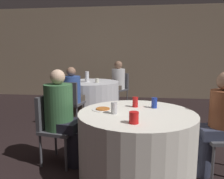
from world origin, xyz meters
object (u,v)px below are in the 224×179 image
at_px(person_green_jacket, 64,117).
at_px(person_blue_shirt, 73,95).
at_px(person_white_shirt, 117,83).
at_px(chair_near_west, 53,122).
at_px(soda_can_red, 135,102).
at_px(pizza_plate_near, 103,109).
at_px(chair_far_south, 70,100).
at_px(soda_can_blue, 154,103).
at_px(bottle_far, 87,77).
at_px(person_floral_shirt, 217,124).
at_px(soda_can_silver, 114,108).
at_px(chair_far_northeast, 120,86).
at_px(table_far, 90,97).
at_px(table_near, 136,144).

bearing_deg(person_green_jacket, person_blue_shirt, -157.29).
height_order(person_white_shirt, person_blue_shirt, person_white_shirt).
distance_m(chair_near_west, soda_can_red, 1.05).
bearing_deg(person_green_jacket, pizza_plate_near, 90.13).
relative_size(chair_far_south, person_green_jacket, 0.73).
height_order(soda_can_blue, bottle_far, bottle_far).
height_order(person_floral_shirt, soda_can_silver, person_floral_shirt).
bearing_deg(person_green_jacket, soda_can_silver, 79.74).
relative_size(chair_far_northeast, soda_can_red, 7.01).
bearing_deg(bottle_far, soda_can_red, -63.39).
bearing_deg(person_blue_shirt, table_far, 90.00).
bearing_deg(bottle_far, person_blue_shirt, -95.12).
bearing_deg(soda_can_blue, person_green_jacket, -176.11).
distance_m(chair_far_south, soda_can_blue, 1.98).
bearing_deg(bottle_far, chair_far_south, -95.61).
distance_m(chair_far_south, soda_can_silver, 1.93).
distance_m(person_white_shirt, pizza_plate_near, 3.28).
height_order(table_near, bottle_far, bottle_far).
xyz_separation_m(chair_far_south, soda_can_blue, (1.46, -1.31, 0.27)).
bearing_deg(soda_can_blue, table_near, -131.25).
bearing_deg(chair_far_northeast, person_green_jacket, 119.05).
xyz_separation_m(table_far, person_blue_shirt, (-0.13, -0.90, 0.20)).
relative_size(person_floral_shirt, soda_can_silver, 9.61).
bearing_deg(person_floral_shirt, chair_far_northeast, 13.73).
height_order(table_near, table_far, same).
height_order(table_far, soda_can_silver, soda_can_silver).
xyz_separation_m(chair_far_northeast, pizza_plate_near, (0.09, -3.39, 0.22)).
distance_m(chair_far_south, person_white_shirt, 1.94).
height_order(soda_can_blue, soda_can_red, same).
height_order(person_blue_shirt, soda_can_red, person_blue_shirt).
relative_size(table_near, soda_can_silver, 10.54).
relative_size(chair_far_northeast, soda_can_silver, 7.01).
relative_size(chair_far_south, soda_can_red, 7.01).
bearing_deg(soda_can_silver, soda_can_red, 56.47).
distance_m(table_near, person_white_shirt, 3.39).
bearing_deg(person_floral_shirt, person_white_shirt, 15.84).
bearing_deg(chair_far_northeast, person_blue_shirt, 102.82).
height_order(person_white_shirt, soda_can_silver, person_white_shirt).
height_order(table_far, pizza_plate_near, pizza_plate_near).
distance_m(person_blue_shirt, soda_can_silver, 2.05).
bearing_deg(soda_can_silver, table_far, 107.93).
xyz_separation_m(table_near, soda_can_red, (-0.02, 0.24, 0.42)).
bearing_deg(person_floral_shirt, chair_far_south, 48.33).
xyz_separation_m(soda_can_silver, soda_can_blue, (0.44, 0.31, 0.00)).
distance_m(chair_far_south, person_floral_shirt, 2.56).
relative_size(person_green_jacket, soda_can_blue, 9.65).
height_order(chair_far_northeast, soda_can_silver, chair_far_northeast).
bearing_deg(person_blue_shirt, bottle_far, 93.07).
height_order(table_far, chair_near_west, chair_near_west).
xyz_separation_m(pizza_plate_near, soda_can_red, (0.36, 0.18, 0.05)).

